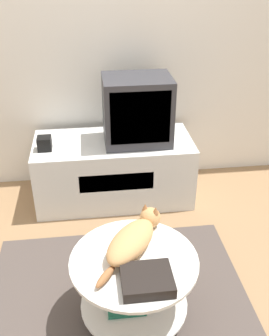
% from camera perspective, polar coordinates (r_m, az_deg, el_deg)
% --- Properties ---
extents(ground_plane, '(12.00, 12.00, 0.00)m').
position_cam_1_polar(ground_plane, '(2.39, -2.14, -19.78)').
color(ground_plane, '#93704C').
extents(wall_back, '(8.00, 0.05, 2.60)m').
position_cam_1_polar(wall_back, '(3.11, -5.34, 20.16)').
color(wall_back, silver).
rests_on(wall_back, ground_plane).
extents(rug, '(1.51, 1.32, 0.02)m').
position_cam_1_polar(rug, '(2.39, -2.15, -19.62)').
color(rug, '#4C423D').
rests_on(rug, ground_plane).
extents(tv_stand, '(1.21, 0.56, 0.51)m').
position_cam_1_polar(tv_stand, '(3.13, -3.01, -0.22)').
color(tv_stand, silver).
rests_on(tv_stand, ground_plane).
extents(tv, '(0.49, 0.37, 0.50)m').
position_cam_1_polar(tv, '(2.90, 0.39, 8.37)').
color(tv, '#333338').
rests_on(tv, tv_stand).
extents(speaker, '(0.10, 0.10, 0.10)m').
position_cam_1_polar(speaker, '(2.93, -12.93, 3.50)').
color(speaker, black).
rests_on(speaker, tv_stand).
extents(coffee_table, '(0.66, 0.66, 0.42)m').
position_cam_1_polar(coffee_table, '(2.14, -0.05, -16.29)').
color(coffee_table, '#B2B2B7').
rests_on(coffee_table, rug).
extents(dvd_box, '(0.24, 0.21, 0.06)m').
position_cam_1_polar(dvd_box, '(1.89, 1.82, -15.93)').
color(dvd_box, black).
rests_on(dvd_box, coffee_table).
extents(cat, '(0.39, 0.52, 0.14)m').
position_cam_1_polar(cat, '(2.07, -0.11, -10.04)').
color(cat, tan).
rests_on(cat, coffee_table).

